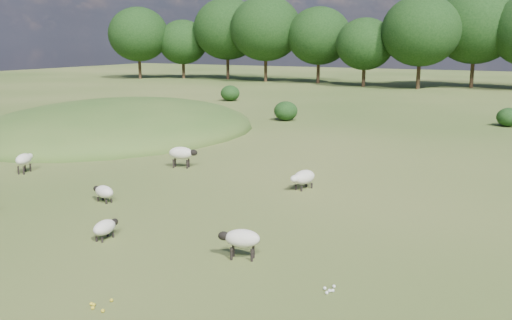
{
  "coord_description": "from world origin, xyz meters",
  "views": [
    {
      "loc": [
        12.25,
        -15.61,
        5.66
      ],
      "look_at": [
        2.0,
        4.0,
        1.0
      ],
      "focal_mm": 40.0,
      "sensor_mm": 36.0,
      "label": 1
    }
  ],
  "objects_px": {
    "sheep_1": "(303,177)",
    "sheep_4": "(104,192)",
    "sheep_6": "(105,227)",
    "sheep_0": "(241,238)",
    "sheep_3": "(24,159)",
    "sheep_5": "(182,153)"
  },
  "relations": [
    {
      "from": "sheep_5",
      "to": "sheep_0",
      "type": "bearing_deg",
      "value": -65.32
    },
    {
      "from": "sheep_1",
      "to": "sheep_5",
      "type": "distance_m",
      "value": 6.44
    },
    {
      "from": "sheep_1",
      "to": "sheep_5",
      "type": "xyz_separation_m",
      "value": [
        -6.36,
        0.98,
        0.19
      ]
    },
    {
      "from": "sheep_1",
      "to": "sheep_6",
      "type": "relative_size",
      "value": 1.35
    },
    {
      "from": "sheep_4",
      "to": "sheep_0",
      "type": "bearing_deg",
      "value": 173.59
    },
    {
      "from": "sheep_0",
      "to": "sheep_3",
      "type": "bearing_deg",
      "value": -35.41
    },
    {
      "from": "sheep_0",
      "to": "sheep_5",
      "type": "xyz_separation_m",
      "value": [
        -7.71,
        8.37,
        0.1
      ]
    },
    {
      "from": "sheep_0",
      "to": "sheep_3",
      "type": "height_order",
      "value": "sheep_3"
    },
    {
      "from": "sheep_5",
      "to": "sheep_6",
      "type": "bearing_deg",
      "value": -86.52
    },
    {
      "from": "sheep_4",
      "to": "sheep_6",
      "type": "height_order",
      "value": "sheep_4"
    },
    {
      "from": "sheep_0",
      "to": "sheep_1",
      "type": "distance_m",
      "value": 7.51
    },
    {
      "from": "sheep_3",
      "to": "sheep_4",
      "type": "distance_m",
      "value": 6.52
    },
    {
      "from": "sheep_3",
      "to": "sheep_1",
      "type": "bearing_deg",
      "value": -96.29
    },
    {
      "from": "sheep_3",
      "to": "sheep_6",
      "type": "height_order",
      "value": "sheep_3"
    },
    {
      "from": "sheep_1",
      "to": "sheep_0",
      "type": "bearing_deg",
      "value": 26.67
    },
    {
      "from": "sheep_1",
      "to": "sheep_4",
      "type": "bearing_deg",
      "value": -32.49
    },
    {
      "from": "sheep_1",
      "to": "sheep_4",
      "type": "distance_m",
      "value": 7.47
    },
    {
      "from": "sheep_4",
      "to": "sheep_5",
      "type": "distance_m",
      "value": 5.96
    },
    {
      "from": "sheep_1",
      "to": "sheep_6",
      "type": "distance_m",
      "value": 8.39
    },
    {
      "from": "sheep_3",
      "to": "sheep_5",
      "type": "xyz_separation_m",
      "value": [
        5.49,
        4.0,
        0.07
      ]
    },
    {
      "from": "sheep_3",
      "to": "sheep_5",
      "type": "relative_size",
      "value": 0.89
    },
    {
      "from": "sheep_1",
      "to": "sheep_4",
      "type": "xyz_separation_m",
      "value": [
        -5.61,
        -4.92,
        -0.09
      ]
    }
  ]
}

